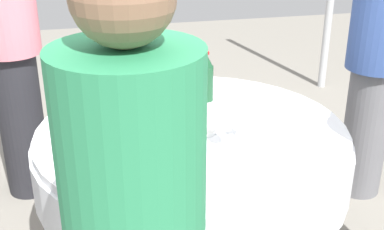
# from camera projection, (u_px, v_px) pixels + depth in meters

# --- Properties ---
(dining_table) EXTENTS (1.45, 1.45, 0.74)m
(dining_table) POSITION_uv_depth(u_px,v_px,m) (192.00, 156.00, 2.37)
(dining_table) COLOR white
(dining_table) RESTS_ON ground_plane
(bottle_amber_north) EXTENTS (0.06, 0.06, 0.28)m
(bottle_amber_north) POSITION_uv_depth(u_px,v_px,m) (132.00, 82.00, 2.48)
(bottle_amber_north) COLOR #8C5619
(bottle_amber_north) RESTS_ON dining_table
(bottle_dark_green_mid) EXTENTS (0.07, 0.07, 0.26)m
(bottle_dark_green_mid) POSITION_uv_depth(u_px,v_px,m) (206.00, 78.00, 2.57)
(bottle_dark_green_mid) COLOR #194728
(bottle_dark_green_mid) RESTS_ON dining_table
(bottle_dark_green_front) EXTENTS (0.06, 0.06, 0.30)m
(bottle_dark_green_front) POSITION_uv_depth(u_px,v_px,m) (182.00, 66.00, 2.68)
(bottle_dark_green_front) COLOR #194728
(bottle_dark_green_front) RESTS_ON dining_table
(wine_glass_left) EXTENTS (0.07, 0.07, 0.15)m
(wine_glass_left) POSITION_uv_depth(u_px,v_px,m) (70.00, 152.00, 1.86)
(wine_glass_left) COLOR white
(wine_glass_left) RESTS_ON dining_table
(wine_glass_east) EXTENTS (0.07, 0.07, 0.14)m
(wine_glass_east) POSITION_uv_depth(u_px,v_px,m) (132.00, 99.00, 2.35)
(wine_glass_east) COLOR white
(wine_glass_east) RESTS_ON dining_table
(wine_glass_right) EXTENTS (0.07, 0.07, 0.16)m
(wine_glass_right) POSITION_uv_depth(u_px,v_px,m) (223.00, 122.00, 2.10)
(wine_glass_right) COLOR white
(wine_glass_right) RESTS_ON dining_table
(wine_glass_outer) EXTENTS (0.06, 0.06, 0.13)m
(wine_glass_outer) POSITION_uv_depth(u_px,v_px,m) (237.00, 117.00, 2.18)
(wine_glass_outer) COLOR white
(wine_glass_outer) RESTS_ON dining_table
(wine_glass_south) EXTENTS (0.06, 0.06, 0.14)m
(wine_glass_south) POSITION_uv_depth(u_px,v_px,m) (86.00, 97.00, 2.38)
(wine_glass_south) COLOR white
(wine_glass_south) RESTS_ON dining_table
(plate_south) EXTENTS (0.25, 0.25, 0.04)m
(plate_south) POSITION_uv_depth(u_px,v_px,m) (192.00, 125.00, 2.31)
(plate_south) COLOR white
(plate_south) RESTS_ON dining_table
(plate_far) EXTENTS (0.24, 0.24, 0.04)m
(plate_far) POSITION_uv_depth(u_px,v_px,m) (159.00, 162.00, 1.99)
(plate_far) COLOR white
(plate_far) RESTS_ON dining_table
(spoon_mid) EXTENTS (0.04, 0.18, 0.00)m
(spoon_mid) POSITION_uv_depth(u_px,v_px,m) (301.00, 170.00, 1.96)
(spoon_mid) COLOR silver
(spoon_mid) RESTS_ON dining_table
(fork_front) EXTENTS (0.17, 0.10, 0.00)m
(fork_front) POSITION_uv_depth(u_px,v_px,m) (139.00, 90.00, 2.75)
(fork_front) COLOR silver
(fork_front) RESTS_ON dining_table
(knife_left) EXTENTS (0.06, 0.18, 0.00)m
(knife_left) POSITION_uv_depth(u_px,v_px,m) (258.00, 118.00, 2.40)
(knife_left) COLOR silver
(knife_left) RESTS_ON dining_table
(folded_napkin) EXTENTS (0.18, 0.18, 0.02)m
(folded_napkin) POSITION_uv_depth(u_px,v_px,m) (304.00, 126.00, 2.30)
(folded_napkin) COLOR white
(folded_napkin) RESTS_ON dining_table
(person_north) EXTENTS (0.34, 0.34, 1.62)m
(person_north) POSITION_uv_depth(u_px,v_px,m) (13.00, 61.00, 2.87)
(person_north) COLOR #26262B
(person_north) RESTS_ON ground_plane
(person_mid) EXTENTS (0.34, 0.34, 1.60)m
(person_mid) POSITION_uv_depth(u_px,v_px,m) (376.00, 63.00, 2.88)
(person_mid) COLOR slate
(person_mid) RESTS_ON ground_plane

